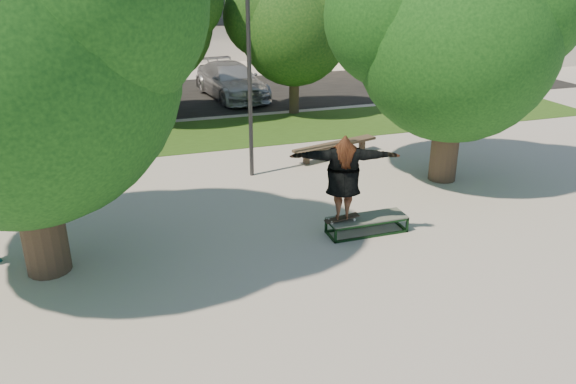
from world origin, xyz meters
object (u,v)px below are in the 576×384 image
object	(u,v)px
grind_box	(367,225)
bench	(335,145)
tree_right	(453,29)
tree_left	(3,41)
car_silver_b	(231,81)
car_grey	(123,90)
lamppost	(249,64)
car_dark	(104,87)

from	to	relation	value
grind_box	bench	xyz separation A→B (m)	(1.39, 5.16, 0.20)
tree_right	tree_left	bearing A→B (deg)	-168.97
grind_box	bench	size ratio (longest dim) A/B	0.60
tree_left	tree_right	distance (m)	10.41
tree_left	car_silver_b	world-z (taller)	tree_left
car_grey	car_silver_b	distance (m)	4.79
bench	car_silver_b	bearing A→B (deg)	81.34
grind_box	lamppost	bearing A→B (deg)	108.73
tree_right	car_grey	bearing A→B (deg)	124.72
tree_right	car_silver_b	world-z (taller)	tree_right
tree_left	bench	bearing A→B (deg)	29.57
lamppost	car_dark	xyz separation A→B (m)	(-3.76, 10.29, -2.34)
car_dark	tree_right	bearing A→B (deg)	-44.13
tree_left	grind_box	bearing A→B (deg)	-4.37
tree_left	bench	distance (m)	10.24
grind_box	tree_right	bearing A→B (deg)	36.29
tree_left	grind_box	distance (m)	8.02
car_dark	car_silver_b	distance (m)	5.50
grind_box	bench	world-z (taller)	bench
tree_right	bench	distance (m)	4.99
car_dark	car_grey	size ratio (longest dim) A/B	0.89
tree_right	grind_box	bearing A→B (deg)	-143.71
car_silver_b	tree_left	bearing A→B (deg)	-124.68
car_dark	car_silver_b	xyz separation A→B (m)	(5.50, -0.12, -0.05)
grind_box	bench	distance (m)	5.35
tree_right	car_grey	distance (m)	14.29
car_grey	bench	bearing A→B (deg)	-59.54
lamppost	car_silver_b	world-z (taller)	lamppost
bench	car_silver_b	size ratio (longest dim) A/B	0.57
tree_left	tree_right	bearing A→B (deg)	11.03
car_grey	car_silver_b	world-z (taller)	car_grey
tree_right	car_dark	bearing A→B (deg)	125.40
bench	car_grey	world-z (taller)	car_grey
tree_left	car_dark	world-z (taller)	tree_left
car_silver_b	car_dark	bearing A→B (deg)	170.65
grind_box	car_grey	bearing A→B (deg)	107.90
grind_box	car_dark	bearing A→B (deg)	109.66
car_silver_b	grind_box	bearing A→B (deg)	-99.09
tree_right	car_silver_b	distance (m)	12.93
bench	car_grey	xyz separation A→B (m)	(-5.89, 8.77, 0.38)
tree_right	bench	bearing A→B (deg)	127.30
tree_left	lamppost	xyz separation A→B (m)	(5.29, 3.91, -1.27)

